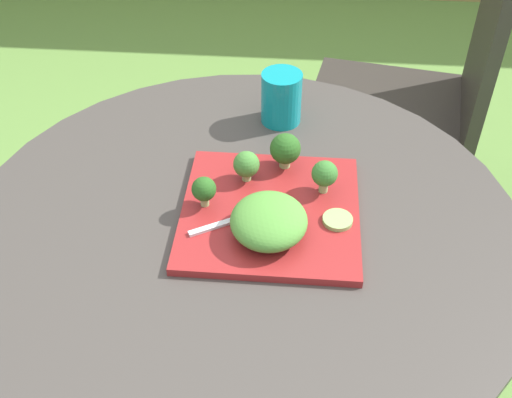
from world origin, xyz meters
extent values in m
cylinder|color=#423D38|center=(0.00, 0.00, 0.69)|extent=(0.90, 0.90, 0.02)
cylinder|color=#423D38|center=(0.00, 0.00, 0.36)|extent=(0.06, 0.06, 0.64)
cube|color=#332D28|center=(0.33, 0.74, 0.43)|extent=(0.51, 0.51, 0.03)
cube|color=#332D28|center=(0.53, 0.70, 0.68)|extent=(0.10, 0.42, 0.45)
cylinder|color=#332D28|center=(0.18, 0.95, 0.22)|extent=(0.02, 0.02, 0.43)
cylinder|color=#332D28|center=(0.12, 0.59, 0.22)|extent=(0.02, 0.02, 0.43)
cylinder|color=#332D28|center=(0.54, 0.88, 0.22)|extent=(0.02, 0.02, 0.43)
cylinder|color=#332D28|center=(0.47, 0.53, 0.22)|extent=(0.02, 0.02, 0.43)
cube|color=maroon|center=(0.04, 0.01, 0.71)|extent=(0.28, 0.28, 0.01)
cylinder|color=#0F8C93|center=(0.05, 0.28, 0.75)|extent=(0.08, 0.08, 0.10)
cylinder|color=#0D777D|center=(0.05, 0.28, 0.74)|extent=(0.07, 0.07, 0.07)
cube|color=silver|center=(-0.03, -0.03, 0.72)|extent=(0.10, 0.06, 0.00)
cube|color=silver|center=(0.04, 0.01, 0.72)|extent=(0.05, 0.04, 0.00)
ellipsoid|color=#519338|center=(0.05, -0.04, 0.74)|extent=(0.12, 0.12, 0.05)
cylinder|color=#99B770|center=(-0.06, 0.02, 0.72)|extent=(0.01, 0.01, 0.02)
sphere|color=#285B1E|center=(-0.06, 0.02, 0.75)|extent=(0.04, 0.04, 0.04)
cylinder|color=#99B770|center=(0.13, 0.07, 0.72)|extent=(0.02, 0.02, 0.02)
sphere|color=#38752D|center=(0.13, 0.07, 0.75)|extent=(0.04, 0.04, 0.04)
cylinder|color=#99B770|center=(0.00, 0.08, 0.72)|extent=(0.02, 0.02, 0.01)
sphere|color=#427F33|center=(0.00, 0.08, 0.75)|extent=(0.04, 0.04, 0.04)
cylinder|color=#99B770|center=(0.06, 0.13, 0.72)|extent=(0.02, 0.02, 0.02)
sphere|color=#285B1E|center=(0.06, 0.13, 0.75)|extent=(0.05, 0.05, 0.05)
cylinder|color=#8EB766|center=(0.15, -0.01, 0.72)|extent=(0.05, 0.05, 0.01)
camera|label=1|loc=(0.08, -0.73, 1.40)|focal=44.10mm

